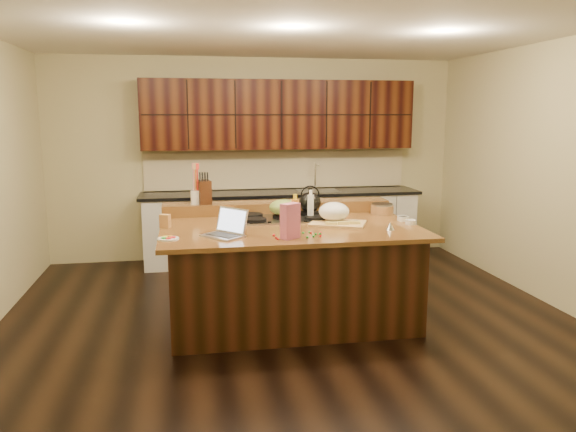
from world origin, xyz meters
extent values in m
cube|color=black|center=(0.00, 0.00, -0.01)|extent=(5.50, 5.00, 0.01)
cube|color=silver|center=(0.00, 0.00, 2.71)|extent=(5.50, 5.00, 0.01)
cube|color=#BEB485|center=(0.00, 2.50, 1.35)|extent=(5.50, 0.01, 2.70)
cube|color=#BEB485|center=(0.00, -2.50, 1.35)|extent=(5.50, 0.01, 2.70)
cube|color=#BEB485|center=(2.75, 0.00, 1.35)|extent=(0.01, 5.00, 2.70)
cube|color=black|center=(0.00, 0.00, 0.44)|extent=(2.22, 1.42, 0.88)
cube|color=black|center=(0.00, 0.00, 0.90)|extent=(2.40, 1.60, 0.04)
cube|color=black|center=(0.00, 0.70, 0.98)|extent=(2.40, 0.30, 0.12)
cube|color=gray|center=(0.00, 0.30, 0.93)|extent=(0.92, 0.52, 0.02)
cylinder|color=black|center=(-0.30, 0.43, 0.95)|extent=(0.22, 0.22, 0.03)
cylinder|color=black|center=(0.30, 0.43, 0.95)|extent=(0.22, 0.22, 0.03)
cylinder|color=black|center=(-0.30, 0.17, 0.95)|extent=(0.22, 0.22, 0.03)
cylinder|color=black|center=(0.30, 0.17, 0.95)|extent=(0.22, 0.22, 0.03)
cylinder|color=black|center=(0.00, 0.30, 0.95)|extent=(0.22, 0.22, 0.03)
cube|color=silver|center=(0.30, 2.17, 0.45)|extent=(3.60, 0.62, 0.90)
cube|color=black|center=(0.30, 2.17, 0.92)|extent=(3.70, 0.66, 0.04)
cube|color=gray|center=(0.80, 2.17, 0.94)|extent=(0.55, 0.42, 0.01)
cylinder|color=gray|center=(0.80, 2.35, 1.12)|extent=(0.02, 0.02, 0.36)
cube|color=black|center=(0.30, 2.32, 1.95)|extent=(3.60, 0.34, 0.90)
cube|color=#BEB485|center=(0.30, 2.48, 1.20)|extent=(3.60, 0.03, 0.50)
ellipsoid|color=black|center=(0.30, 0.43, 1.07)|extent=(0.29, 0.29, 0.20)
ellipsoid|color=olive|center=(0.00, 0.30, 1.04)|extent=(0.37, 0.37, 0.16)
cube|color=#B7B7BC|center=(-0.65, -0.40, 0.93)|extent=(0.40, 0.41, 0.02)
cube|color=black|center=(-0.65, -0.40, 0.94)|extent=(0.29, 0.31, 0.00)
cube|color=#B7B7BC|center=(-0.56, -0.33, 1.05)|extent=(0.27, 0.30, 0.22)
cube|color=silver|center=(-0.57, -0.33, 1.05)|extent=(0.24, 0.27, 0.19)
cylinder|color=orange|center=(0.03, -0.17, 1.06)|extent=(0.09, 0.09, 0.27)
cylinder|color=silver|center=(0.26, 0.24, 1.04)|extent=(0.08, 0.08, 0.25)
cube|color=tan|center=(0.46, -0.05, 0.93)|extent=(0.61, 0.55, 0.02)
ellipsoid|color=white|center=(0.44, 0.02, 1.03)|extent=(0.30, 0.30, 0.18)
cube|color=#EDD872|center=(0.37, -0.17, 0.96)|extent=(0.11, 0.03, 0.03)
cube|color=#EDD872|center=(0.48, -0.17, 0.96)|extent=(0.11, 0.03, 0.03)
cube|color=#EDD872|center=(0.59, -0.17, 0.96)|extent=(0.11, 0.03, 0.03)
cylinder|color=gray|center=(0.57, -0.07, 0.95)|extent=(0.19, 0.08, 0.01)
cylinder|color=white|center=(1.15, 0.04, 0.94)|extent=(0.10, 0.10, 0.04)
cylinder|color=white|center=(1.15, -0.17, 0.94)|extent=(0.12, 0.12, 0.04)
cylinder|color=white|center=(1.15, 0.00, 0.94)|extent=(0.11, 0.11, 0.04)
cylinder|color=#996B3F|center=(1.08, 0.43, 0.97)|extent=(0.29, 0.29, 0.09)
cone|color=silver|center=(0.87, -0.37, 0.96)|extent=(0.10, 0.10, 0.07)
cube|color=#C05A7B|center=(-0.09, -0.56, 1.07)|extent=(0.18, 0.16, 0.30)
cylinder|color=white|center=(-1.11, -0.41, 0.93)|extent=(0.23, 0.23, 0.01)
cube|color=#B87D41|center=(-1.15, 0.08, 0.98)|extent=(0.11, 0.10, 0.13)
cylinder|color=white|center=(-0.85, 0.70, 1.11)|extent=(0.14, 0.14, 0.14)
cube|color=black|center=(-0.77, 0.70, 1.16)|extent=(0.16, 0.22, 0.24)
ellipsoid|color=red|center=(-0.21, -0.55, 0.93)|extent=(0.02, 0.02, 0.02)
ellipsoid|color=#198C26|center=(0.19, -0.47, 0.93)|extent=(0.02, 0.02, 0.02)
ellipsoid|color=red|center=(-0.01, -0.41, 0.93)|extent=(0.02, 0.02, 0.02)
ellipsoid|color=#198C26|center=(-0.09, -0.41, 0.93)|extent=(0.02, 0.02, 0.02)
ellipsoid|color=red|center=(-0.22, -0.46, 0.93)|extent=(0.02, 0.02, 0.02)
ellipsoid|color=#198C26|center=(0.11, -0.39, 0.93)|extent=(0.02, 0.02, 0.02)
ellipsoid|color=red|center=(0.12, -0.41, 0.93)|extent=(0.02, 0.02, 0.02)
ellipsoid|color=#198C26|center=(0.05, -0.41, 0.93)|extent=(0.02, 0.02, 0.02)
ellipsoid|color=red|center=(0.17, -0.56, 0.93)|extent=(0.02, 0.02, 0.02)
ellipsoid|color=#198C26|center=(0.11, -0.56, 0.93)|extent=(0.02, 0.02, 0.02)
ellipsoid|color=red|center=(0.20, -0.43, 0.93)|extent=(0.02, 0.02, 0.02)
ellipsoid|color=#198C26|center=(0.05, -0.59, 0.93)|extent=(0.02, 0.02, 0.02)
ellipsoid|color=red|center=(-0.21, -0.61, 0.93)|extent=(0.02, 0.02, 0.02)
ellipsoid|color=#198C26|center=(0.15, -0.48, 0.93)|extent=(0.02, 0.02, 0.02)
ellipsoid|color=red|center=(-0.21, -0.44, 0.93)|extent=(0.02, 0.02, 0.02)
camera|label=1|loc=(-0.95, -5.13, 1.96)|focal=35.00mm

